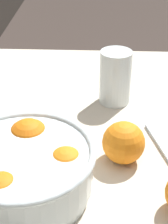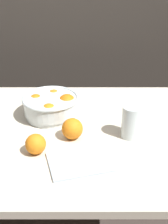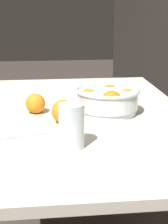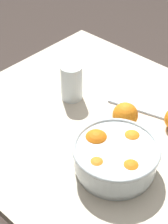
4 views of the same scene
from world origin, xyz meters
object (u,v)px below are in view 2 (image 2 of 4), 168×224
object	(u,v)px
juice_glass	(131,124)
orange_loose_front	(72,129)
fruit_bowl	(52,105)
orange_loose_near_bowl	(36,144)

from	to	relation	value
juice_glass	orange_loose_front	distance (m)	0.23
fruit_bowl	juice_glass	bearing A→B (deg)	-26.70
fruit_bowl	juice_glass	size ratio (longest dim) A/B	1.86
fruit_bowl	orange_loose_near_bowl	distance (m)	0.28
juice_glass	orange_loose_near_bowl	bearing A→B (deg)	-162.90
orange_loose_near_bowl	orange_loose_front	bearing A→B (deg)	37.52
juice_glass	orange_loose_near_bowl	xyz separation A→B (m)	(-0.36, -0.11, -0.02)
fruit_bowl	juice_glass	world-z (taller)	juice_glass
fruit_bowl	juice_glass	distance (m)	0.36
fruit_bowl	juice_glass	xyz separation A→B (m)	(0.32, -0.16, 0.00)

